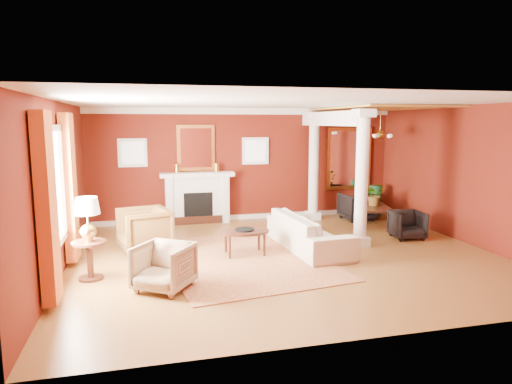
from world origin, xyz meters
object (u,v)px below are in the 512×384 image
object	(u,v)px
side_table	(88,226)
armchair_leopard	(144,228)
armchair_stripe	(164,265)
coffee_table	(245,233)
dining_table	(372,210)
sofa	(309,226)

from	to	relation	value
side_table	armchair_leopard	bearing A→B (deg)	59.90
armchair_stripe	side_table	bearing A→B (deg)	-179.57
coffee_table	dining_table	world-z (taller)	dining_table
armchair_stripe	sofa	bearing A→B (deg)	62.88
sofa	coffee_table	bearing A→B (deg)	90.78
armchair_leopard	side_table	xyz separation A→B (m)	(-0.87, -1.49, 0.42)
armchair_stripe	side_table	distance (m)	1.46
armchair_stripe	dining_table	distance (m)	6.14
sofa	armchair_leopard	distance (m)	3.29
armchair_leopard	dining_table	world-z (taller)	armchair_leopard
armchair_stripe	armchair_leopard	bearing A→B (deg)	131.14
armchair_leopard	armchair_stripe	xyz separation A→B (m)	(0.28, -2.25, -0.08)
armchair_stripe	coffee_table	world-z (taller)	armchair_stripe
coffee_table	side_table	xyz separation A→B (m)	(-2.74, -0.75, 0.46)
armchair_leopard	dining_table	size ratio (longest dim) A/B	0.67
side_table	dining_table	xyz separation A→B (m)	(6.36, 2.48, -0.50)
coffee_table	side_table	bearing A→B (deg)	-164.79
sofa	armchair_stripe	xyz separation A→B (m)	(-2.95, -1.62, -0.08)
armchair_leopard	dining_table	distance (m)	5.59
sofa	armchair_leopard	xyz separation A→B (m)	(-3.23, 0.63, 0.00)
coffee_table	armchair_stripe	bearing A→B (deg)	-136.68
armchair_stripe	side_table	world-z (taller)	side_table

